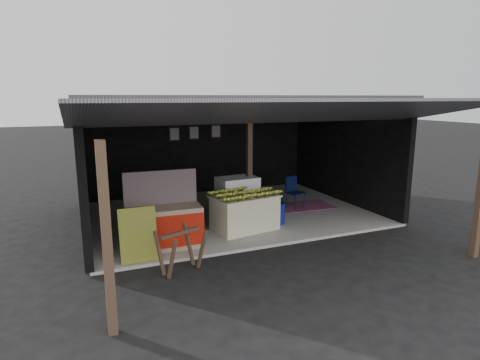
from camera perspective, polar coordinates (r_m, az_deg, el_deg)
name	(u,v)px	position (r m, az deg, el deg)	size (l,w,h in m)	color
ground	(273,247)	(8.27, 4.78, -9.49)	(80.00, 80.00, 0.00)	black
concrete_slab	(229,213)	(10.42, -1.57, -4.77)	(7.00, 5.00, 0.06)	gray
shophouse	(224,132)	(10.32, -2.26, 6.79)	(7.40, 7.29, 3.02)	black
banana_table	(245,212)	(8.99, 0.67, -4.64)	(1.56, 1.11, 0.79)	beige
banana_pile	(245,192)	(8.86, 0.68, -1.73)	(1.32, 0.79, 0.16)	#D0DC2E
white_crate	(237,198)	(9.69, -0.37, -2.64)	(0.99, 0.72, 1.04)	white
neighbor_stall	(164,225)	(8.09, -10.74, -6.28)	(1.48, 0.71, 1.50)	#998466
green_signboard	(138,235)	(7.49, -14.28, -7.58)	(0.66, 0.04, 0.99)	black
sawhorse	(181,246)	(7.03, -8.42, -9.34)	(0.86, 0.86, 0.75)	#483224
water_barrel	(278,214)	(9.48, 5.40, -4.81)	(0.32, 0.32, 0.47)	navy
plastic_chair	(294,190)	(10.83, 7.62, -1.36)	(0.49, 0.49, 0.84)	#091135
magenta_rug	(304,206)	(11.13, 9.13, -3.64)	(1.50, 1.00, 0.01)	#771A50
picture_frames	(195,133)	(12.25, -6.42, 6.71)	(1.62, 0.04, 0.46)	black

